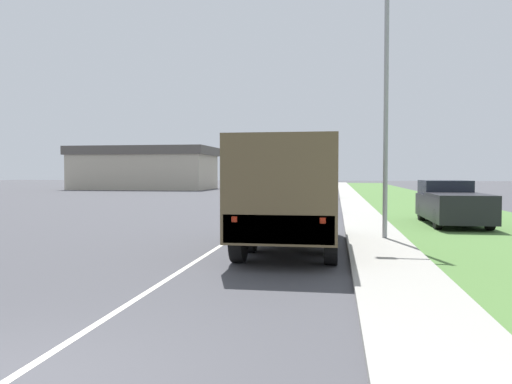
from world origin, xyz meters
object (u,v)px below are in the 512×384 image
car_second_ahead (322,190)px  car_third_ahead (283,186)px  military_truck (292,190)px  lamp_post (380,86)px  car_nearest_ahead (302,201)px  pickup_truck (451,203)px

car_second_ahead → car_third_ahead: size_ratio=0.95×
military_truck → lamp_post: lamp_post is taller
lamp_post → car_second_ahead: bearing=95.6°
military_truck → car_nearest_ahead: military_truck is taller
car_second_ahead → car_third_ahead: 11.06m
car_nearest_ahead → car_third_ahead: bearing=98.1°
military_truck → car_nearest_ahead: size_ratio=1.78×
car_third_ahead → car_nearest_ahead: bearing=-81.9°
lamp_post → pickup_truck: bearing=58.9°
pickup_truck → car_nearest_ahead: bearing=146.1°
military_truck → car_nearest_ahead: 11.79m
car_nearest_ahead → car_third_ahead: (-3.57, 25.05, 0.08)m
car_third_ahead → lamp_post: lamp_post is taller
car_nearest_ahead → car_third_ahead: 25.30m
pickup_truck → military_truck: bearing=-127.6°
car_third_ahead → military_truck: bearing=-83.7°
car_second_ahead → lamp_post: lamp_post is taller
pickup_truck → lamp_post: lamp_post is taller
car_nearest_ahead → car_second_ahead: bearing=87.8°
car_nearest_ahead → car_third_ahead: car_third_ahead is taller
car_nearest_ahead → pickup_truck: bearing=-33.9°
car_nearest_ahead → lamp_post: size_ratio=0.51×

